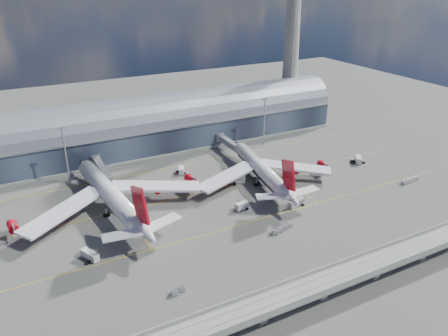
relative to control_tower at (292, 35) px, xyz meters
name	(u,v)px	position (x,y,z in m)	size (l,w,h in m)	color
ground	(230,212)	(-85.00, -83.00, -51.64)	(500.00, 500.00, 0.00)	#474744
taxi_lines	(205,189)	(-85.00, -60.89, -51.63)	(200.00, 80.12, 0.01)	gold
terminal	(159,126)	(-85.00, -5.01, -40.30)	(200.00, 30.00, 28.00)	#1F2634
control_tower	(292,35)	(0.00, 0.00, 0.00)	(19.00, 19.00, 103.00)	gray
guideway	(323,283)	(-85.00, -138.00, -46.34)	(220.00, 8.50, 7.20)	gray
floodlight_mast_left	(66,154)	(-135.00, -28.00, -38.00)	(3.00, 0.70, 25.70)	gray
floodlight_mast_right	(264,120)	(-35.00, -28.00, -38.00)	(3.00, 0.70, 25.70)	gray
airliner_left	(112,196)	(-124.59, -62.23, -44.89)	(73.72, 77.50, 23.60)	white
airliner_right	(262,171)	(-60.33, -66.58, -46.03)	(64.99, 67.99, 21.62)	white
jet_bridge_left	(101,168)	(-121.34, -29.88, -46.46)	(4.40, 28.00, 7.25)	gray
jet_bridge_right	(231,145)	(-56.53, -31.82, -46.46)	(4.40, 32.00, 7.25)	gray
service_truck_0	(90,255)	(-139.14, -89.01, -50.14)	(5.10, 7.27, 2.89)	silver
service_truck_1	(242,206)	(-79.97, -83.51, -50.14)	(5.43, 3.17, 2.98)	silver
service_truck_2	(297,203)	(-59.46, -91.05, -50.24)	(7.69, 3.47, 2.69)	silver
service_truck_3	(358,160)	(-7.38, -69.81, -50.03)	(5.87, 6.71, 3.14)	silver
service_truck_4	(181,170)	(-87.85, -41.45, -50.14)	(4.14, 5.62, 2.97)	silver
service_truck_5	(238,180)	(-70.04, -62.34, -50.00)	(7.09, 5.10, 3.21)	silver
cargo_train_0	(178,291)	(-120.19, -117.23, -50.83)	(4.74, 2.56, 1.54)	gray
cargo_train_1	(282,228)	(-74.62, -103.28, -50.77)	(10.03, 3.85, 1.66)	gray
cargo_train_2	(410,180)	(-2.36, -96.57, -50.76)	(10.23, 2.31, 1.69)	gray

